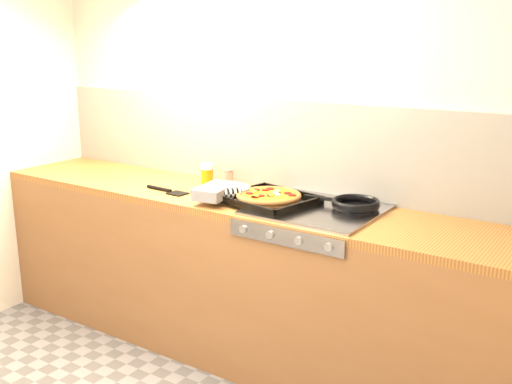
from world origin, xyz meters
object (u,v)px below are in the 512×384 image
Objects in this scene: frying_pan at (355,204)px; tomato_can at (227,178)px; juice_glass at (207,174)px; pizza_on_tray at (255,195)px.

tomato_can reaches higher than frying_pan.
juice_glass is at bearing -168.92° from tomato_can.
tomato_can is at bearing 175.45° from frying_pan.
pizza_on_tray is 1.48× the size of frying_pan.
frying_pan is 0.95m from juice_glass.
pizza_on_tray is 0.50m from juice_glass.
frying_pan is 3.28× the size of juice_glass.
tomato_can is (-0.82, 0.07, 0.01)m from frying_pan.
frying_pan is at bearing -4.55° from tomato_can.
juice_glass is at bearing 157.29° from pizza_on_tray.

